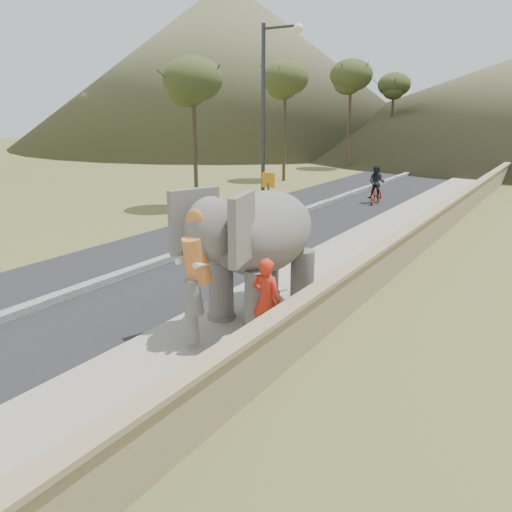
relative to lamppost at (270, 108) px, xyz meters
The scene contains 11 objects.
ground 12.97m from the lamppost, 67.02° to the right, with size 160.00×160.00×0.00m, color olive.
road 4.98m from the lamppost, 106.23° to the right, with size 7.00×120.00×0.03m, color black.
median 4.89m from the lamppost, 106.23° to the right, with size 0.35×120.00×0.22m, color black.
walkway 6.79m from the lamppost, 12.77° to the right, with size 3.00×120.00×0.15m, color #9E9687.
parapet 7.75m from the lamppost, ahead, with size 0.30×120.00×1.10m, color tan.
lamppost is the anchor object (origin of this frame).
signboard 3.26m from the lamppost, 64.03° to the right, with size 0.60×0.08×2.40m.
hill_left 55.48m from the lamppost, 127.17° to the left, with size 60.00×60.00×22.00m, color brown.
elephant_and_man 9.87m from the lamppost, 59.70° to the right, with size 2.45×4.32×3.05m.
motorcyclist 9.14m from the lamppost, 77.15° to the left, with size 0.91×1.80×2.04m.
trees 22.21m from the lamppost, 76.42° to the left, with size 48.38×37.13×9.04m.
Camera 1 is at (5.93, -6.54, 4.82)m, focal length 35.00 mm.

